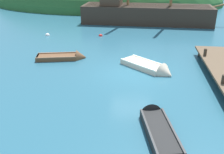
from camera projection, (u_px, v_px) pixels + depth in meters
name	position (u px, v px, depth m)	size (l,w,h in m)	color
ground_plane	(132.00, 73.00, 15.65)	(120.00, 120.00, 0.00)	#285B70
shore_hill	(106.00, 2.00, 44.97)	(39.03, 26.34, 13.32)	#2D602D
sailing_ship	(145.00, 16.00, 28.92)	(16.95, 4.42, 13.16)	#38281E
rowboat_outer_right	(156.00, 126.00, 10.38)	(1.73, 3.85, 0.96)	black
rowboat_center	(151.00, 69.00, 16.10)	(3.61, 3.34, 1.18)	beige
rowboat_near_dock	(66.00, 58.00, 18.06)	(3.60, 1.80, 1.06)	brown
buoy_white	(48.00, 36.00, 24.02)	(0.43, 0.43, 0.43)	white
buoy_red	(101.00, 36.00, 23.85)	(0.38, 0.38, 0.38)	red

